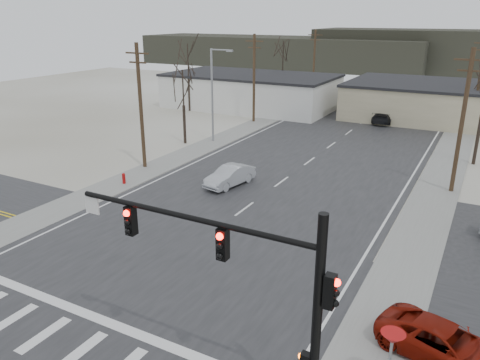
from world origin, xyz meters
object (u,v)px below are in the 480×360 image
Objects in this scene: car_far_a at (384,116)px; sedan_crossing at (230,176)px; traffic_signal_mast at (256,281)px; car_parked_red at (446,345)px; car_far_b at (392,86)px; fire_hydrant at (124,178)px.

sedan_crossing is at bearing 76.24° from car_far_a.
car_far_a is (-5.69, 44.96, -3.84)m from traffic_signal_mast.
traffic_signal_mast is at bearing 94.38° from car_far_a.
car_parked_red is at bearing -26.94° from sedan_crossing.
car_far_a reaches higher than car_parked_red.
car_far_b is (-4.32, 26.24, -0.05)m from car_far_a.
traffic_signal_mast is at bearing -38.13° from fire_hydrant.
sedan_crossing reaches higher than car_parked_red.
fire_hydrant is (-18.09, 14.20, -4.22)m from traffic_signal_mast.
car_far_a is at bearing 97.21° from traffic_signal_mast.
fire_hydrant is 0.20× the size of car_far_b.
traffic_signal_mast reaches higher than car_far_b.
traffic_signal_mast reaches higher than car_far_a.
car_far_a reaches higher than car_far_b.
car_far_b reaches higher than car_parked_red.
traffic_signal_mast is 1.82× the size of car_parked_red.
sedan_crossing is at bearing 25.98° from fire_hydrant.
car_far_a is at bearing 32.15° from car_parked_red.
car_far_b is at bearing -83.48° from car_far_a.
fire_hydrant is 0.18× the size of car_parked_red.
car_parked_red is at bearing 45.41° from traffic_signal_mast.
traffic_signal_mast reaches higher than car_parked_red.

